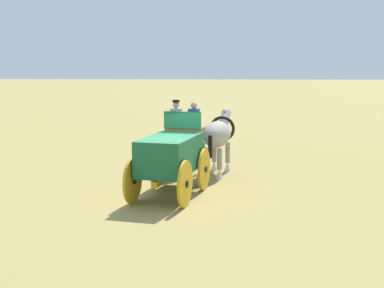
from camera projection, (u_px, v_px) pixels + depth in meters
ground_plane at (170, 196)px, 16.92m from camera, size 220.00×220.00×0.00m
show_wagon at (172, 155)px, 16.88m from camera, size 5.83×2.43×2.88m
draft_horse_near at (184, 138)px, 20.46m from camera, size 2.98×1.29×2.17m
draft_horse_off at (218, 136)px, 20.08m from camera, size 3.02×1.38×2.32m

